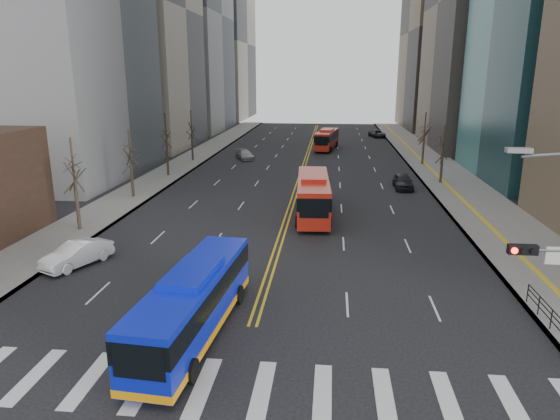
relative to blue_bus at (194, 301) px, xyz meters
name	(u,v)px	position (x,y,z in m)	size (l,w,h in m)	color
ground	(232,389)	(2.58, -4.00, -1.75)	(220.00, 220.00, 0.00)	black
sidewalk_right	(444,175)	(20.08, 41.00, -1.67)	(7.00, 130.00, 0.15)	gray
sidewalk_left	(174,169)	(-13.92, 41.00, -1.67)	(5.00, 130.00, 0.15)	gray
crosswalk	(232,388)	(2.58, -4.00, -1.74)	(26.70, 4.00, 0.01)	silver
centerline	(306,159)	(2.58, 51.00, -1.74)	(0.55, 100.00, 0.01)	gold
pedestrian_railing	(552,316)	(16.88, 2.00, -0.92)	(0.06, 6.06, 1.02)	black
street_trees	(228,144)	(-4.60, 30.55, 3.13)	(35.20, 47.20, 7.60)	#31271E
blue_bus	(194,301)	(0.00, 0.00, 0.00)	(3.32, 11.54, 3.33)	#0D1ECA
red_bus_near	(313,193)	(4.74, 21.27, 0.27)	(3.33, 11.60, 3.63)	red
red_bus_far	(327,138)	(5.42, 61.48, 0.11)	(3.96, 10.71, 3.34)	red
car_white	(77,254)	(-9.92, 7.88, -0.96)	(1.67, 4.78, 1.58)	white
car_dark_mid	(403,181)	(14.00, 32.98, -0.95)	(1.87, 4.64, 1.58)	black
car_silver	(245,155)	(-6.30, 50.27, -1.07)	(1.89, 4.64, 1.35)	#9C9DA1
car_dark_far	(377,134)	(15.08, 78.95, -1.06)	(2.28, 4.95, 1.37)	black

